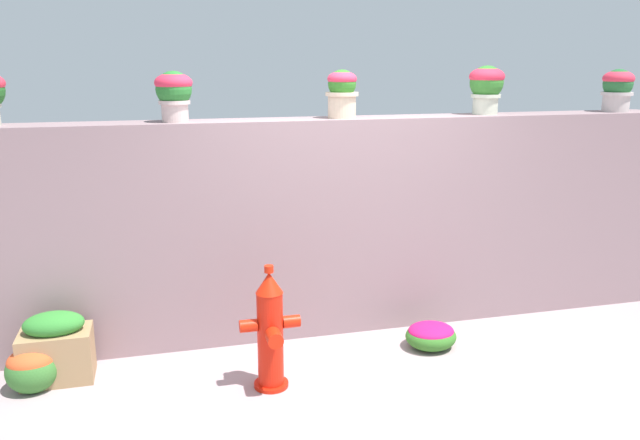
{
  "coord_description": "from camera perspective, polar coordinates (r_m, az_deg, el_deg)",
  "views": [
    {
      "loc": [
        -1.52,
        -3.97,
        2.33
      ],
      "look_at": [
        -0.24,
        0.96,
        1.04
      ],
      "focal_mm": 35.61,
      "sensor_mm": 36.0,
      "label": 1
    }
  ],
  "objects": [
    {
      "name": "ground_plane",
      "position": [
        4.85,
        5.83,
        -14.63
      ],
      "size": [
        24.0,
        24.0,
        0.0
      ],
      "primitive_type": "plane",
      "color": "#A68E92"
    },
    {
      "name": "fire_hydrant",
      "position": [
        4.65,
        -4.48,
        -10.02
      ],
      "size": [
        0.44,
        0.36,
        0.93
      ],
      "color": "red",
      "rests_on": "ground"
    },
    {
      "name": "stone_wall",
      "position": [
        5.54,
        1.91,
        -0.48
      ],
      "size": [
        6.15,
        0.4,
        1.86
      ],
      "primitive_type": "cube",
      "color": "gray",
      "rests_on": "ground"
    },
    {
      "name": "flower_bush_left",
      "position": [
        5.15,
        -24.49,
        -11.98
      ],
      "size": [
        0.37,
        0.33,
        0.33
      ],
      "color": "#3B7931",
      "rests_on": "ground"
    },
    {
      "name": "potted_plant_4",
      "position": [
        6.62,
        25.17,
        10.75
      ],
      "size": [
        0.28,
        0.28,
        0.39
      ],
      "color": "beige",
      "rests_on": "stone_wall"
    },
    {
      "name": "planter_box",
      "position": [
        5.19,
        -22.62,
        -10.54
      ],
      "size": [
        0.51,
        0.33,
        0.54
      ],
      "color": "#A17F55",
      "rests_on": "ground"
    },
    {
      "name": "flower_bush_right",
      "position": [
        5.44,
        9.94,
        -10.11
      ],
      "size": [
        0.43,
        0.39,
        0.22
      ],
      "color": "#347326",
      "rests_on": "ground"
    },
    {
      "name": "potted_plant_1",
      "position": [
        5.11,
        -13.0,
        11.2
      ],
      "size": [
        0.29,
        0.29,
        0.39
      ],
      "color": "beige",
      "rests_on": "stone_wall"
    },
    {
      "name": "potted_plant_3",
      "position": [
        5.91,
        14.73,
        11.66
      ],
      "size": [
        0.31,
        0.31,
        0.42
      ],
      "color": "beige",
      "rests_on": "stone_wall"
    },
    {
      "name": "potted_plant_2",
      "position": [
        5.34,
        1.99,
        11.54
      ],
      "size": [
        0.27,
        0.27,
        0.4
      ],
      "color": "beige",
      "rests_on": "stone_wall"
    }
  ]
}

